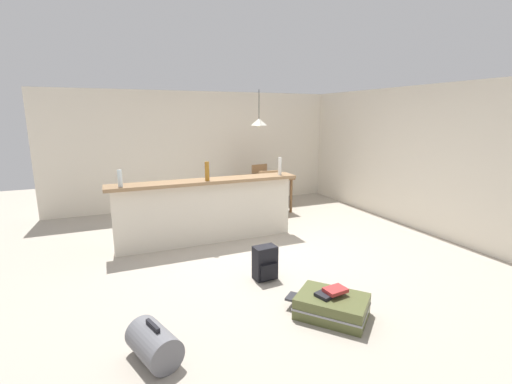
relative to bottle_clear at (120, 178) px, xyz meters
The scene contains 16 objects.
ground_plane 2.25m from the bottle_clear, 15.34° to the right, with size 13.00×13.00×0.05m, color #ADA393.
wall_back 3.15m from the bottle_clear, 53.76° to the left, with size 6.60×0.10×2.50m, color silver.
wall_right 4.92m from the bottle_clear, ahead, with size 0.10×6.00×2.50m, color silver.
partition_half_wall 1.41m from the bottle_clear, ahead, with size 2.80×0.20×0.97m, color silver.
bar_countertop 1.25m from the bottle_clear, ahead, with size 2.96×0.40×0.05m, color #93704C.
bottle_clear is the anchor object (origin of this frame).
bottle_amber 1.24m from the bottle_clear, ahead, with size 0.07×0.07×0.29m, color #9E661E.
bottle_white 2.50m from the bottle_clear, ahead, with size 0.06×0.06×0.29m, color silver.
dining_table 3.22m from the bottle_clear, 27.10° to the left, with size 1.10×0.80×0.74m.
dining_chair_near_partition 2.97m from the bottle_clear, 18.45° to the left, with size 0.43×0.43×0.93m.
dining_chair_far_side 3.62m from the bottle_clear, 34.50° to the left, with size 0.48×0.48×0.93m.
pendant_lamp 3.27m from the bottle_clear, 29.10° to the left, with size 0.34×0.34×0.75m.
suitcase_flat_olive 3.27m from the bottle_clear, 54.11° to the right, with size 0.82×0.85×0.22m.
duffel_bag_grey 2.68m from the bottle_clear, 88.18° to the right, with size 0.44×0.55×0.34m.
backpack_black 2.34m from the bottle_clear, 43.58° to the right, with size 0.29×0.27×0.42m.
book_stack 3.21m from the bottle_clear, 53.85° to the right, with size 0.33×0.22×0.07m.
Camera 1 is at (-2.02, -4.69, 2.00)m, focal length 24.88 mm.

